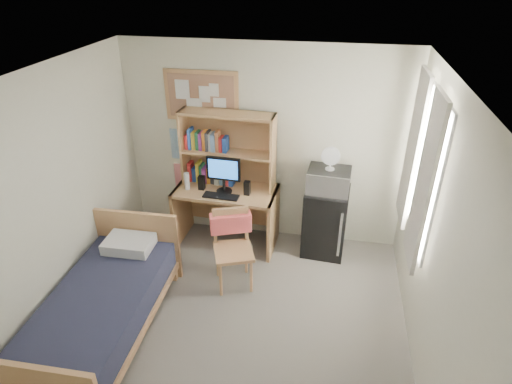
% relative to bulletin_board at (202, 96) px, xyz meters
% --- Properties ---
extents(floor, '(3.60, 4.20, 0.02)m').
position_rel_bulletin_board_xyz_m(floor, '(0.78, -2.08, -1.93)').
color(floor, gray).
rests_on(floor, ground).
extents(ceiling, '(3.60, 4.20, 0.02)m').
position_rel_bulletin_board_xyz_m(ceiling, '(0.78, -2.08, 0.68)').
color(ceiling, white).
rests_on(ceiling, wall_back).
extents(wall_back, '(3.60, 0.04, 2.60)m').
position_rel_bulletin_board_xyz_m(wall_back, '(0.78, 0.02, -0.62)').
color(wall_back, silver).
rests_on(wall_back, floor).
extents(wall_left, '(0.04, 4.20, 2.60)m').
position_rel_bulletin_board_xyz_m(wall_left, '(-1.02, -2.08, -0.62)').
color(wall_left, silver).
rests_on(wall_left, floor).
extents(wall_right, '(0.04, 4.20, 2.60)m').
position_rel_bulletin_board_xyz_m(wall_right, '(2.58, -2.08, -0.62)').
color(wall_right, silver).
rests_on(wall_right, floor).
extents(window_unit, '(0.10, 1.40, 1.70)m').
position_rel_bulletin_board_xyz_m(window_unit, '(2.53, -0.88, -0.32)').
color(window_unit, white).
rests_on(window_unit, wall_right).
extents(curtain_left, '(0.04, 0.55, 1.70)m').
position_rel_bulletin_board_xyz_m(curtain_left, '(2.50, -1.28, -0.32)').
color(curtain_left, silver).
rests_on(curtain_left, wall_right).
extents(curtain_right, '(0.04, 0.55, 1.70)m').
position_rel_bulletin_board_xyz_m(curtain_right, '(2.50, -0.48, -0.32)').
color(curtain_right, silver).
rests_on(curtain_right, wall_right).
extents(bulletin_board, '(0.94, 0.03, 0.64)m').
position_rel_bulletin_board_xyz_m(bulletin_board, '(0.00, 0.00, 0.00)').
color(bulletin_board, '#A17255').
rests_on(bulletin_board, wall_back).
extents(poster_wave, '(0.30, 0.01, 0.42)m').
position_rel_bulletin_board_xyz_m(poster_wave, '(-0.32, 0.01, -0.67)').
color(poster_wave, '#296BA5').
rests_on(poster_wave, wall_back).
extents(poster_japan, '(0.28, 0.01, 0.36)m').
position_rel_bulletin_board_xyz_m(poster_japan, '(-0.32, 0.01, -1.14)').
color(poster_japan, red).
rests_on(poster_japan, wall_back).
extents(desk, '(1.33, 0.71, 0.82)m').
position_rel_bulletin_board_xyz_m(desk, '(0.35, -0.33, -1.51)').
color(desk, tan).
rests_on(desk, floor).
extents(desk_chair, '(0.61, 0.61, 0.95)m').
position_rel_bulletin_board_xyz_m(desk_chair, '(0.64, -1.14, -1.45)').
color(desk_chair, tan).
rests_on(desk_chair, floor).
extents(mini_fridge, '(0.56, 0.56, 0.90)m').
position_rel_bulletin_board_xyz_m(mini_fridge, '(1.64, -0.27, -1.47)').
color(mini_fridge, black).
rests_on(mini_fridge, floor).
extents(bed, '(1.00, 1.94, 0.53)m').
position_rel_bulletin_board_xyz_m(bed, '(-0.50, -2.13, -1.66)').
color(bed, '#1A1C2F').
rests_on(bed, floor).
extents(hutch, '(1.20, 0.36, 0.97)m').
position_rel_bulletin_board_xyz_m(hutch, '(0.36, -0.18, -0.62)').
color(hutch, tan).
rests_on(hutch, desk).
extents(monitor, '(0.43, 0.05, 0.46)m').
position_rel_bulletin_board_xyz_m(monitor, '(0.35, -0.39, -0.88)').
color(monitor, black).
rests_on(monitor, desk).
extents(keyboard, '(0.45, 0.16, 0.02)m').
position_rel_bulletin_board_xyz_m(keyboard, '(0.34, -0.53, -1.09)').
color(keyboard, black).
rests_on(keyboard, desk).
extents(speaker_left, '(0.08, 0.08, 0.18)m').
position_rel_bulletin_board_xyz_m(speaker_left, '(0.05, -0.38, -1.01)').
color(speaker_left, black).
rests_on(speaker_left, desk).
extents(speaker_right, '(0.08, 0.08, 0.18)m').
position_rel_bulletin_board_xyz_m(speaker_right, '(0.65, -0.40, -1.01)').
color(speaker_right, black).
rests_on(speaker_right, desk).
extents(water_bottle, '(0.07, 0.07, 0.23)m').
position_rel_bulletin_board_xyz_m(water_bottle, '(-0.13, -0.41, -0.99)').
color(water_bottle, white).
rests_on(water_bottle, desk).
extents(hoodie, '(0.50, 0.30, 0.23)m').
position_rel_bulletin_board_xyz_m(hoodie, '(0.57, -0.96, -1.19)').
color(hoodie, '#F05C5B').
rests_on(hoodie, desk_chair).
extents(microwave, '(0.53, 0.42, 0.29)m').
position_rel_bulletin_board_xyz_m(microwave, '(1.64, -0.29, -0.87)').
color(microwave, '#BCBCC1').
rests_on(microwave, mini_fridge).
extents(desk_fan, '(0.23, 0.23, 0.27)m').
position_rel_bulletin_board_xyz_m(desk_fan, '(1.64, -0.29, -0.59)').
color(desk_fan, white).
rests_on(desk_fan, microwave).
extents(pillow, '(0.53, 0.38, 0.13)m').
position_rel_bulletin_board_xyz_m(pillow, '(-0.51, -1.38, -1.33)').
color(pillow, white).
rests_on(pillow, bed).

